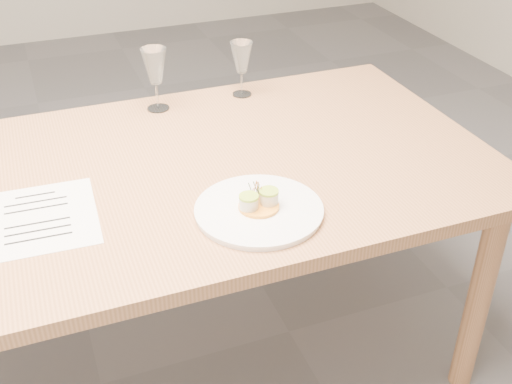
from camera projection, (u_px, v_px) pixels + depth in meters
name	position (u px, v px, depth m)	size (l,w,h in m)	color
ground	(101.00, 384.00, 2.08)	(7.00, 7.00, 0.00)	slate
dining_table	(68.00, 211.00, 1.72)	(2.40, 1.00, 0.75)	#B67D4F
dinner_plate	(259.00, 209.00, 1.58)	(0.32, 0.32, 0.08)	white
recipe_sheet	(46.00, 217.00, 1.57)	(0.25, 0.32, 0.00)	white
wine_glass_3	(155.00, 67.00, 2.02)	(0.08, 0.08, 0.20)	white
wine_glass_4	(242.00, 58.00, 2.12)	(0.07, 0.07, 0.19)	white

